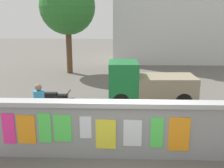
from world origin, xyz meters
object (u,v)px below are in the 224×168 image
bicycle_near (98,127)px  person_walking (39,103)px  motorcycle (54,101)px  bicycle_far (182,128)px  auto_rickshaw_truck (147,84)px  tree_roadside (67,7)px

bicycle_near → person_walking: person_walking is taller
motorcycle → bicycle_near: (1.90, -2.22, -0.10)m
bicycle_near → bicycle_far: size_ratio=0.98×
motorcycle → auto_rickshaw_truck: bearing=16.7°
motorcycle → person_walking: size_ratio=1.17×
auto_rickshaw_truck → tree_roadside: bearing=125.0°
bicycle_near → person_walking: 2.04m
bicycle_near → tree_roadside: tree_roadside is taller
auto_rickshaw_truck → bicycle_far: size_ratio=2.14×
bicycle_far → person_walking: person_walking is taller
bicycle_far → tree_roadside: size_ratio=0.28×
auto_rickshaw_truck → bicycle_near: bearing=-118.0°
person_walking → tree_roadside: tree_roadside is taller
bicycle_far → tree_roadside: 11.67m
motorcycle → tree_roadside: bearing=96.1°
person_walking → bicycle_far: bearing=-4.8°
auto_rickshaw_truck → bicycle_near: size_ratio=2.18×
bicycle_near → tree_roadside: 10.80m
motorcycle → bicycle_near: bearing=-49.5°
motorcycle → bicycle_far: bearing=-26.1°
bicycle_far → tree_roadside: bearing=118.5°
auto_rickshaw_truck → tree_roadside: (-4.47, 6.39, 3.31)m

